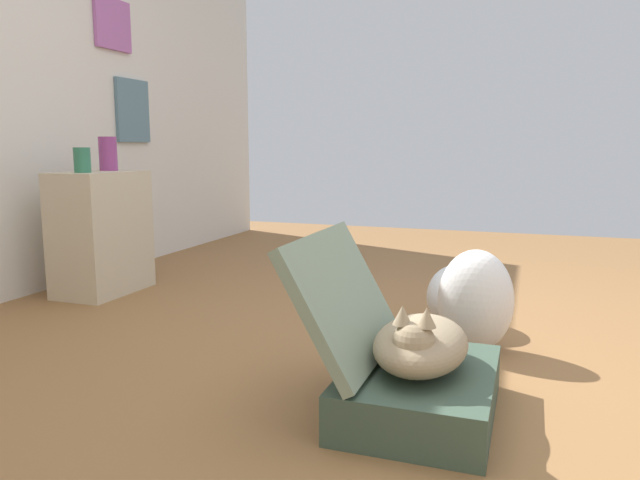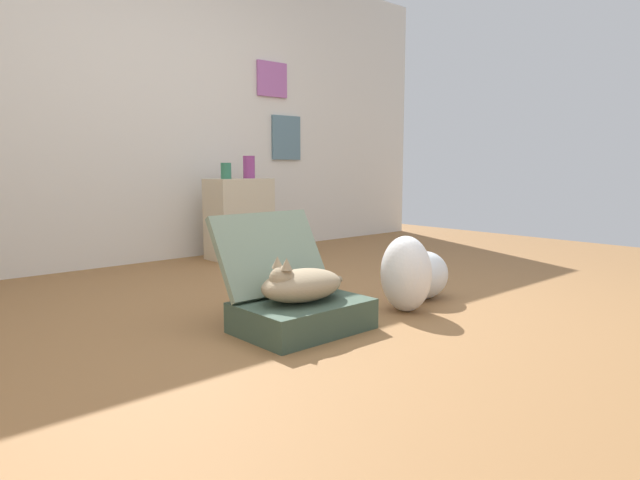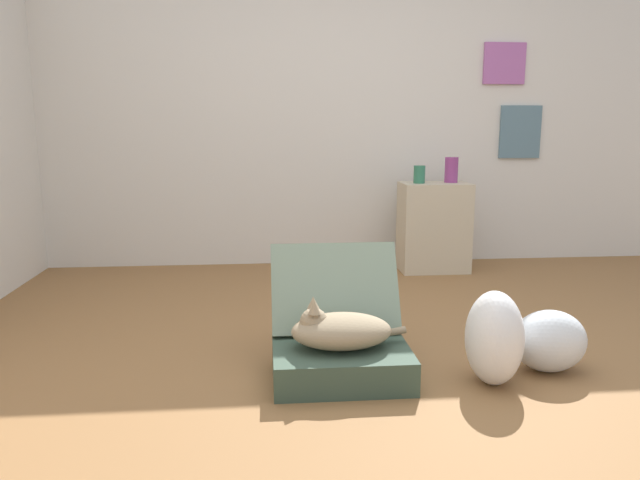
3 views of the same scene
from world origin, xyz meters
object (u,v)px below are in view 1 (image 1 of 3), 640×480
Objects in this scene: vase_tall at (82,160)px; vase_short at (108,154)px; plastic_bag_white at (475,301)px; cat at (420,344)px; plastic_bag_clear at (456,296)px; suitcase_base at (420,391)px; side_table at (101,233)px.

vase_tall is 0.26m from vase_short.
vase_short reaches higher than plastic_bag_white.
cat is 1.53× the size of plastic_bag_clear.
vase_short is at bearing 61.24° from suitcase_base.
plastic_bag_clear is 2.09m from vase_short.
plastic_bag_clear is at bearing 0.48° from suitcase_base.
vase_short is at bearing 12.52° from side_table.
vase_short is at bearing 60.99° from cat.
vase_tall is (0.18, 2.06, 0.54)m from plastic_bag_white.
vase_tall reaches higher than plastic_bag_white.
plastic_bag_clear reaches higher than suitcase_base.
suitcase_base is 4.55× the size of vase_tall.
vase_tall reaches higher than cat.
plastic_bag_white is 1.23× the size of plastic_bag_clear.
plastic_bag_clear is at bearing 20.07° from plastic_bag_white.
suitcase_base is at bearing -2.08° from cat.
vase_short is at bearing 78.08° from plastic_bag_white.
plastic_bag_clear is 2.04m from vase_tall.
suitcase_base is 0.67m from plastic_bag_white.
cat is at bearing 171.05° from plastic_bag_white.
plastic_bag_white is (0.65, -0.10, 0.13)m from suitcase_base.
plastic_bag_white is 2.14m from vase_tall.
vase_tall is 0.69× the size of vase_short.
side_table is 5.14× the size of vase_tall.
plastic_bag_clear is (0.31, 0.11, -0.06)m from plastic_bag_white.
cat is 1.25× the size of plastic_bag_white.
side_table is at bearing 81.38° from plastic_bag_white.
plastic_bag_clear is (0.96, 0.01, 0.07)m from suitcase_base.
side_table is at bearing 89.79° from plastic_bag_clear.
vase_tall is (-0.13, -0.01, 0.41)m from side_table.
plastic_bag_clear is at bearing -90.21° from side_table.
cat is at bearing -119.01° from vase_short.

